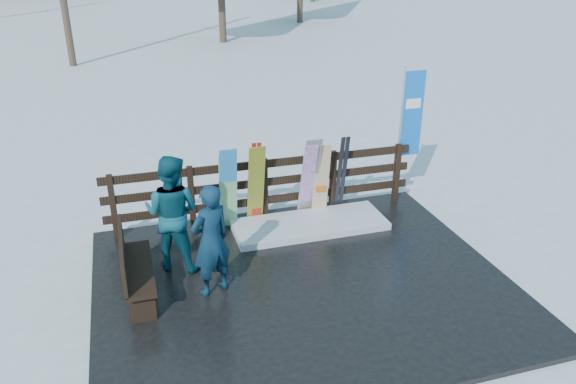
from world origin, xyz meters
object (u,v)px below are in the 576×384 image
object	(u,v)px
person_front	(211,240)
bench	(132,265)
snowboard_3	(307,181)
snowboard_2	(256,185)
person_back	(172,213)
snowboard_5	(321,181)
snowboard_0	(228,188)
rental_flag	(409,119)
snowboard_4	(310,178)
snowboard_1	(228,191)

from	to	relation	value
person_front	bench	bearing A→B (deg)	-34.02
snowboard_3	person_front	world-z (taller)	person_front
snowboard_2	snowboard_3	distance (m)	0.94
person_back	snowboard_5	bearing A→B (deg)	-131.38
snowboard_5	person_front	world-z (taller)	person_front
snowboard_0	person_back	distance (m)	1.42
snowboard_0	person_back	bearing A→B (deg)	-136.87
snowboard_0	snowboard_5	distance (m)	1.69
bench	rental_flag	distance (m)	5.63
snowboard_5	rental_flag	xyz separation A→B (m)	(1.81, 0.27, 0.91)
snowboard_5	person_front	bearing A→B (deg)	-141.28
rental_flag	snowboard_4	bearing A→B (deg)	-172.38
person_back	snowboard_2	bearing A→B (deg)	-118.54
snowboard_3	snowboard_4	bearing A→B (deg)	0.00
bench	snowboard_0	size ratio (longest dim) A/B	0.96
snowboard_1	snowboard_5	distance (m)	1.69
snowboard_2	snowboard_4	size ratio (longest dim) A/B	0.97
snowboard_3	snowboard_4	distance (m)	0.07
snowboard_3	rental_flag	world-z (taller)	rental_flag
snowboard_1	snowboard_3	distance (m)	1.43
snowboard_2	bench	bearing A→B (deg)	-142.72
snowboard_0	snowboard_2	size ratio (longest dim) A/B	1.00
snowboard_1	rental_flag	world-z (taller)	rental_flag
snowboard_0	rental_flag	size ratio (longest dim) A/B	0.60
bench	person_front	distance (m)	1.14
snowboard_4	bench	bearing A→B (deg)	-152.34
snowboard_5	snowboard_0	bearing A→B (deg)	180.00
rental_flag	person_front	xyz separation A→B (m)	(-4.09, -2.10, -0.77)
snowboard_4	rental_flag	world-z (taller)	rental_flag
snowboard_0	person_front	world-z (taller)	person_front
bench	snowboard_2	world-z (taller)	snowboard_2
rental_flag	person_back	world-z (taller)	rental_flag
snowboard_1	snowboard_4	distance (m)	1.48
snowboard_2	snowboard_4	distance (m)	0.98
snowboard_2	snowboard_3	xyz separation A→B (m)	(0.94, 0.00, -0.03)
snowboard_1	person_back	distance (m)	1.43
snowboard_0	snowboard_4	bearing A→B (deg)	-0.00
person_front	snowboard_5	bearing A→B (deg)	-166.00
snowboard_4	person_front	world-z (taller)	person_front
bench	snowboard_1	size ratio (longest dim) A/B	1.05
bench	snowboard_3	xyz separation A→B (m)	(3.11, 1.66, 0.22)
bench	person_front	world-z (taller)	person_front
snowboard_1	snowboard_5	size ratio (longest dim) A/B	1.02
person_back	snowboard_1	bearing A→B (deg)	-107.81
snowboard_2	snowboard_3	world-z (taller)	snowboard_2
snowboard_0	person_front	bearing A→B (deg)	-108.16
snowboard_4	snowboard_1	bearing A→B (deg)	180.00
snowboard_0	bench	bearing A→B (deg)	-135.50
bench	rental_flag	xyz separation A→B (m)	(5.18, 1.93, 1.09)
snowboard_5	person_back	size ratio (longest dim) A/B	0.78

